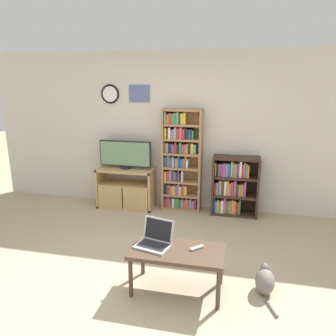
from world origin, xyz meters
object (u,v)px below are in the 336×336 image
at_px(tv_stand, 126,188).
at_px(coffee_table, 177,255).
at_px(bookshelf_tall, 180,161).
at_px(remote_near_laptop, 197,248).
at_px(bookshelf_short, 233,186).
at_px(cat, 265,280).
at_px(laptop, 155,239).
at_px(television, 125,154).

height_order(tv_stand, coffee_table, tv_stand).
height_order(bookshelf_tall, remote_near_laptop, bookshelf_tall).
bearing_deg(bookshelf_short, remote_near_laptop, -97.85).
bearing_deg(cat, remote_near_laptop, -169.95).
relative_size(bookshelf_tall, coffee_table, 1.76).
xyz_separation_m(laptop, cat, (1.14, 0.12, -0.40)).
distance_m(bookshelf_tall, coffee_table, 2.30).
xyz_separation_m(tv_stand, television, (-0.01, 0.04, 0.58)).
bearing_deg(coffee_table, remote_near_laptop, 18.82).
xyz_separation_m(tv_stand, coffee_table, (1.31, -2.09, 0.07)).
distance_m(coffee_table, laptop, 0.28).
xyz_separation_m(bookshelf_tall, bookshelf_short, (0.87, -0.03, -0.36)).
bearing_deg(remote_near_laptop, television, -8.46).
relative_size(television, bookshelf_short, 0.92).
relative_size(bookshelf_short, coffee_table, 1.01).
distance_m(bookshelf_tall, cat, 2.52).
bearing_deg(remote_near_laptop, tv_stand, -8.03).
relative_size(tv_stand, remote_near_laptop, 6.61).
xyz_separation_m(bookshelf_tall, remote_near_laptop, (0.58, -2.16, -0.36)).
xyz_separation_m(television, remote_near_laptop, (1.50, -2.07, -0.45)).
height_order(tv_stand, bookshelf_short, bookshelf_short).
distance_m(bookshelf_short, remote_near_laptop, 2.14).
bearing_deg(laptop, tv_stand, 131.72).
bearing_deg(tv_stand, bookshelf_tall, 7.94).
distance_m(tv_stand, bookshelf_tall, 1.05).
bearing_deg(television, coffee_table, -58.42).
height_order(tv_stand, cat, tv_stand).
relative_size(television, bookshelf_tall, 0.53).
height_order(television, coffee_table, television).
distance_m(tv_stand, bookshelf_short, 1.80).
xyz_separation_m(tv_stand, laptop, (1.06, -2.04, 0.19)).
distance_m(remote_near_laptop, cat, 0.79).
bearing_deg(bookshelf_short, tv_stand, -176.98).
relative_size(bookshelf_tall, bookshelf_short, 1.75).
relative_size(tv_stand, bookshelf_short, 0.99).
bearing_deg(television, bookshelf_short, 1.72).
xyz_separation_m(bookshelf_tall, laptop, (0.14, -2.17, -0.30)).
height_order(bookshelf_tall, coffee_table, bookshelf_tall).
bearing_deg(remote_near_laptop, laptop, 46.84).
relative_size(bookshelf_short, remote_near_laptop, 6.67).
xyz_separation_m(remote_near_laptop, cat, (0.71, 0.11, -0.35)).
bearing_deg(bookshelf_tall, bookshelf_short, -2.22).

